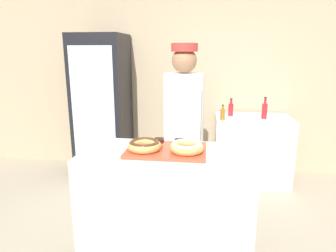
% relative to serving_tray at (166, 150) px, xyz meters
% --- Properties ---
extents(wall_back, '(8.00, 0.06, 2.70)m').
position_rel_serving_tray_xyz_m(wall_back, '(0.00, 2.13, 0.39)').
color(wall_back, tan).
rests_on(wall_back, ground_plane).
extents(display_counter, '(1.32, 0.62, 0.95)m').
position_rel_serving_tray_xyz_m(display_counter, '(0.00, 0.00, -0.49)').
color(display_counter, beige).
rests_on(display_counter, ground_plane).
extents(serving_tray, '(0.61, 0.43, 0.02)m').
position_rel_serving_tray_xyz_m(serving_tray, '(0.00, 0.00, 0.00)').
color(serving_tray, '#D84C33').
rests_on(serving_tray, display_counter).
extents(donut_chocolate_glaze, '(0.26, 0.26, 0.07)m').
position_rel_serving_tray_xyz_m(donut_chocolate_glaze, '(-0.16, -0.05, 0.05)').
color(donut_chocolate_glaze, tan).
rests_on(donut_chocolate_glaze, serving_tray).
extents(donut_light_glaze, '(0.26, 0.26, 0.07)m').
position_rel_serving_tray_xyz_m(donut_light_glaze, '(0.16, -0.05, 0.05)').
color(donut_light_glaze, tan).
rests_on(donut_light_glaze, serving_tray).
extents(brownie_back_left, '(0.07, 0.07, 0.03)m').
position_rel_serving_tray_xyz_m(brownie_back_left, '(-0.08, 0.16, 0.03)').
color(brownie_back_left, black).
rests_on(brownie_back_left, serving_tray).
extents(brownie_back_right, '(0.07, 0.07, 0.03)m').
position_rel_serving_tray_xyz_m(brownie_back_right, '(0.08, 0.16, 0.03)').
color(brownie_back_right, black).
rests_on(brownie_back_right, serving_tray).
extents(baker_person, '(0.39, 0.39, 1.78)m').
position_rel_serving_tray_xyz_m(baker_person, '(0.08, 0.64, -0.02)').
color(baker_person, '#4C4C51').
rests_on(baker_person, ground_plane).
extents(beverage_fridge, '(0.68, 0.69, 1.93)m').
position_rel_serving_tray_xyz_m(beverage_fridge, '(-1.12, 1.73, 0.00)').
color(beverage_fridge, black).
rests_on(beverage_fridge, ground_plane).
extents(chest_freezer, '(0.96, 0.63, 0.88)m').
position_rel_serving_tray_xyz_m(chest_freezer, '(0.91, 1.73, -0.52)').
color(chest_freezer, white).
rests_on(chest_freezer, ground_plane).
extents(bottle_red, '(0.07, 0.07, 0.27)m').
position_rel_serving_tray_xyz_m(bottle_red, '(1.03, 1.66, 0.02)').
color(bottle_red, red).
rests_on(bottle_red, chest_freezer).
extents(bottle_red_b, '(0.06, 0.06, 0.23)m').
position_rel_serving_tray_xyz_m(bottle_red_b, '(0.62, 1.78, 0.00)').
color(bottle_red_b, red).
rests_on(bottle_red_b, chest_freezer).
extents(bottle_amber, '(0.06, 0.06, 0.19)m').
position_rel_serving_tray_xyz_m(bottle_amber, '(0.50, 1.50, -0.01)').
color(bottle_amber, '#99661E').
rests_on(bottle_amber, chest_freezer).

